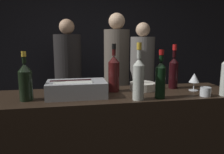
# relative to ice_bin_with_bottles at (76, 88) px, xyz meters

# --- Properties ---
(wall_back_chalkboard) EXTENTS (6.40, 0.06, 2.80)m
(wall_back_chalkboard) POSITION_rel_ice_bin_with_bottles_xyz_m (0.27, 2.30, 0.25)
(wall_back_chalkboard) COLOR black
(wall_back_chalkboard) RESTS_ON ground_plane
(ice_bin_with_bottles) EXTENTS (0.41, 0.24, 0.12)m
(ice_bin_with_bottles) POSITION_rel_ice_bin_with_bottles_xyz_m (0.00, 0.00, 0.00)
(ice_bin_with_bottles) COLOR #9EA0A5
(ice_bin_with_bottles) RESTS_ON bar_counter
(bowl_white) EXTENTS (0.20, 0.20, 0.06)m
(bowl_white) POSITION_rel_ice_bin_with_bottles_xyz_m (0.52, 0.11, -0.03)
(bowl_white) COLOR silver
(bowl_white) RESTS_ON bar_counter
(wine_glass) EXTENTS (0.08, 0.08, 0.14)m
(wine_glass) POSITION_rel_ice_bin_with_bottles_xyz_m (0.91, 0.02, 0.04)
(wine_glass) COLOR silver
(wine_glass) RESTS_ON bar_counter
(candle_votive) EXTENTS (0.08, 0.08, 0.06)m
(candle_votive) POSITION_rel_ice_bin_with_bottles_xyz_m (0.89, -0.15, -0.03)
(candle_votive) COLOR silver
(candle_votive) RESTS_ON bar_counter
(red_wine_bottle_burgundy) EXTENTS (0.07, 0.07, 0.33)m
(red_wine_bottle_burgundy) POSITION_rel_ice_bin_with_bottles_xyz_m (0.56, -0.14, 0.08)
(red_wine_bottle_burgundy) COLOR black
(red_wine_bottle_burgundy) RESTS_ON bar_counter
(red_wine_bottle_tall) EXTENTS (0.07, 0.07, 0.35)m
(red_wine_bottle_tall) POSITION_rel_ice_bin_with_bottles_xyz_m (0.78, 0.12, 0.08)
(red_wine_bottle_tall) COLOR black
(red_wine_bottle_tall) RESTS_ON bar_counter
(rose_wine_bottle) EXTENTS (0.07, 0.07, 0.37)m
(rose_wine_bottle) POSITION_rel_ice_bin_with_bottles_xyz_m (0.40, -0.16, 0.09)
(rose_wine_bottle) COLOR #B2B7AD
(rose_wine_bottle) RESTS_ON bar_counter
(red_wine_bottle_black_foil) EXTENTS (0.08, 0.08, 0.36)m
(red_wine_bottle_black_foil) POSITION_rel_ice_bin_with_bottles_xyz_m (0.29, 0.10, 0.09)
(red_wine_bottle_black_foil) COLOR #380F0F
(red_wine_bottle_black_foil) RESTS_ON bar_counter
(champagne_bottle) EXTENTS (0.09, 0.09, 0.32)m
(champagne_bottle) POSITION_rel_ice_bin_with_bottles_xyz_m (-0.32, -0.04, 0.07)
(champagne_bottle) COLOR black
(champagne_bottle) RESTS_ON bar_counter
(person_in_hoodie) EXTENTS (0.38, 0.38, 1.76)m
(person_in_hoodie) POSITION_rel_ice_bin_with_bottles_xyz_m (-0.08, 1.63, -0.17)
(person_in_hoodie) COLOR black
(person_in_hoodie) RESTS_ON ground_plane
(person_blond_tee) EXTENTS (0.36, 0.36, 1.73)m
(person_blond_tee) POSITION_rel_ice_bin_with_bottles_xyz_m (1.02, 1.65, -0.18)
(person_blond_tee) COLOR black
(person_blond_tee) RESTS_ON ground_plane
(person_grey_polo) EXTENTS (0.33, 0.33, 1.81)m
(person_grey_polo) POSITION_rel_ice_bin_with_bottles_xyz_m (0.56, 1.31, -0.12)
(person_grey_polo) COLOR black
(person_grey_polo) RESTS_ON ground_plane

